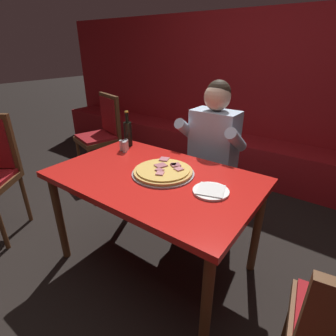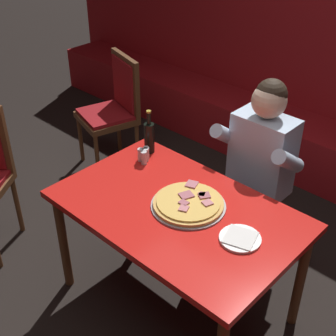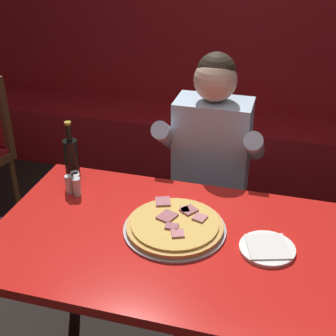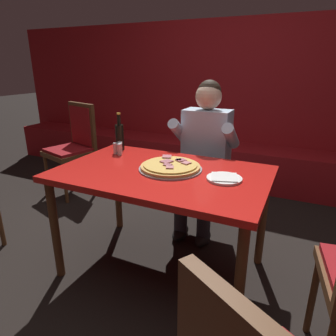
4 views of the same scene
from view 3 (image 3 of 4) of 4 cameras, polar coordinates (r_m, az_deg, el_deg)
booth_wall_panel at (r=3.72m, az=8.86°, el=14.61°), size 6.80×0.16×1.90m
booth_bench at (r=3.67m, az=7.35°, el=2.49°), size 6.46×0.48×0.46m
main_dining_table at (r=1.89m, az=-0.72°, el=-10.20°), size 1.34×0.85×0.74m
pizza at (r=1.86m, az=0.84°, el=-7.11°), size 0.41×0.41×0.05m
plate_white_paper at (r=1.81m, az=12.00°, el=-9.54°), size 0.21×0.21×0.02m
beer_bottle at (r=2.20m, az=-11.68°, el=1.18°), size 0.07×0.07×0.29m
shaker_red_pepper_flakes at (r=2.14m, az=-11.12°, el=-1.87°), size 0.04×0.04×0.09m
shaker_parmesan at (r=2.16m, az=-11.19°, el=-1.59°), size 0.04×0.04×0.09m
shaker_oregano at (r=2.11m, az=-11.05°, el=-2.36°), size 0.04×0.04×0.09m
shaker_black_pepper at (r=2.13m, az=-11.92°, el=-2.06°), size 0.04×0.04×0.09m
diner_seated_blue_shirt at (r=2.38m, az=4.92°, el=-0.06°), size 0.53×0.53×1.27m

